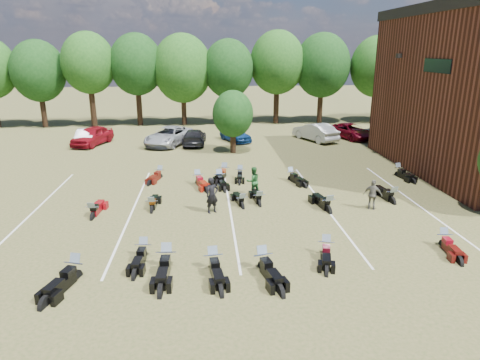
{
  "coord_description": "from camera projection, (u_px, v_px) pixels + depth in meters",
  "views": [
    {
      "loc": [
        -4.16,
        -17.89,
        7.92
      ],
      "look_at": [
        -2.38,
        4.0,
        1.2
      ],
      "focal_mm": 32.0,
      "sensor_mm": 36.0,
      "label": 1
    }
  ],
  "objects": [
    {
      "name": "car_4",
      "position": [
        235.0,
        134.0,
        38.26
      ],
      "size": [
        3.02,
        4.33,
        1.37
      ],
      "primitive_type": "imported",
      "rotation": [
        0.0,
        0.0,
        0.39
      ],
      "color": "navy",
      "rests_on": "ground"
    },
    {
      "name": "motorcycle_1",
      "position": [
        144.0,
        258.0,
        16.97
      ],
      "size": [
        0.85,
        2.16,
        1.18
      ],
      "primitive_type": null,
      "rotation": [
        0.0,
        0.0,
        -0.09
      ],
      "color": "black",
      "rests_on": "ground"
    },
    {
      "name": "motorcycle_18",
      "position": [
        240.0,
        177.0,
        27.59
      ],
      "size": [
        0.84,
        2.06,
        1.12
      ],
      "primitive_type": null,
      "rotation": [
        0.0,
        0.0,
        -0.1
      ],
      "color": "black",
      "rests_on": "ground"
    },
    {
      "name": "person_green",
      "position": [
        253.0,
        181.0,
        24.03
      ],
      "size": [
        0.96,
        0.84,
        1.66
      ],
      "primitive_type": "imported",
      "rotation": [
        0.0,
        0.0,
        3.45
      ],
      "color": "#215A26",
      "rests_on": "ground"
    },
    {
      "name": "motorcycle_9",
      "position": [
        242.0,
        207.0,
        22.36
      ],
      "size": [
        1.01,
        2.09,
        1.12
      ],
      "primitive_type": null,
      "rotation": [
        0.0,
        0.0,
        3.33
      ],
      "color": "black",
      "rests_on": "ground"
    },
    {
      "name": "car_5",
      "position": [
        315.0,
        132.0,
        38.56
      ],
      "size": [
        3.54,
        5.08,
        1.59
      ],
      "primitive_type": "imported",
      "rotation": [
        0.0,
        0.0,
        3.57
      ],
      "color": "#A2A29E",
      "rests_on": "ground"
    },
    {
      "name": "ground",
      "position": [
        298.0,
        229.0,
        19.69
      ],
      "size": [
        160.0,
        160.0,
        0.0
      ],
      "primitive_type": "plane",
      "color": "brown",
      "rests_on": "ground"
    },
    {
      "name": "car_3",
      "position": [
        194.0,
        137.0,
        37.02
      ],
      "size": [
        2.14,
        4.68,
        1.33
      ],
      "primitive_type": "imported",
      "rotation": [
        0.0,
        0.0,
        3.08
      ],
      "color": "black",
      "rests_on": "ground"
    },
    {
      "name": "motorcycle_14",
      "position": [
        160.0,
        178.0,
        27.44
      ],
      "size": [
        1.3,
        2.17,
        1.15
      ],
      "primitive_type": null,
      "rotation": [
        0.0,
        0.0,
        -0.33
      ],
      "color": "#4B0F0A",
      "rests_on": "ground"
    },
    {
      "name": "motorcycle_2",
      "position": [
        213.0,
        270.0,
        16.02
      ],
      "size": [
        1.03,
        2.39,
        1.29
      ],
      "primitive_type": null,
      "rotation": [
        0.0,
        0.0,
        0.13
      ],
      "color": "black",
      "rests_on": "ground"
    },
    {
      "name": "motorcycle_12",
      "position": [
        328.0,
        212.0,
        21.73
      ],
      "size": [
        1.17,
        2.48,
        1.33
      ],
      "primitive_type": null,
      "rotation": [
        0.0,
        0.0,
        3.32
      ],
      "color": "black",
      "rests_on": "ground"
    },
    {
      "name": "car_7",
      "position": [
        381.0,
        133.0,
        38.74
      ],
      "size": [
        2.84,
        4.92,
        1.34
      ],
      "primitive_type": "imported",
      "rotation": [
        0.0,
        0.0,
        3.36
      ],
      "color": "#3D3E43",
      "rests_on": "ground"
    },
    {
      "name": "car_2",
      "position": [
        169.0,
        136.0,
        36.85
      ],
      "size": [
        4.53,
        6.12,
        1.55
      ],
      "primitive_type": "imported",
      "rotation": [
        0.0,
        0.0,
        -0.4
      ],
      "color": "gray",
      "rests_on": "ground"
    },
    {
      "name": "person_black",
      "position": [
        212.0,
        195.0,
        21.41
      ],
      "size": [
        0.79,
        0.68,
        1.84
      ],
      "primitive_type": "imported",
      "rotation": [
        0.0,
        0.0,
        0.44
      ],
      "color": "black",
      "rests_on": "ground"
    },
    {
      "name": "car_6",
      "position": [
        350.0,
        131.0,
        39.54
      ],
      "size": [
        3.93,
        5.35,
        1.35
      ],
      "primitive_type": "imported",
      "rotation": [
        0.0,
        0.0,
        0.39
      ],
      "color": "#4F0410",
      "rests_on": "ground"
    },
    {
      "name": "motorcycle_8",
      "position": [
        152.0,
        212.0,
        21.79
      ],
      "size": [
        0.75,
        2.12,
        1.17
      ],
      "primitive_type": null,
      "rotation": [
        0.0,
        0.0,
        3.1
      ],
      "color": "black",
      "rests_on": "ground"
    },
    {
      "name": "car_0",
      "position": [
        92.0,
        136.0,
        36.77
      ],
      "size": [
        3.22,
        5.04,
        1.6
      ],
      "primitive_type": "imported",
      "rotation": [
        0.0,
        0.0,
        -0.31
      ],
      "color": "maroon",
      "rests_on": "ground"
    },
    {
      "name": "motorcycle_4",
      "position": [
        263.0,
        270.0,
        16.01
      ],
      "size": [
        1.27,
        2.49,
        1.33
      ],
      "primitive_type": null,
      "rotation": [
        0.0,
        0.0,
        0.22
      ],
      "color": "black",
      "rests_on": "ground"
    },
    {
      "name": "motorcycle_3",
      "position": [
        167.0,
        268.0,
        16.15
      ],
      "size": [
        0.88,
        2.5,
        1.38
      ],
      "primitive_type": null,
      "rotation": [
        0.0,
        0.0,
        -0.04
      ],
      "color": "black",
      "rests_on": "ground"
    },
    {
      "name": "motorcycle_6",
      "position": [
        443.0,
        247.0,
        17.92
      ],
      "size": [
        0.87,
        2.11,
        1.15
      ],
      "primitive_type": null,
      "rotation": [
        0.0,
        0.0,
        -0.11
      ],
      "color": "#460C0A",
      "rests_on": "ground"
    },
    {
      "name": "parking_lines",
      "position": [
        230.0,
        208.0,
        22.31
      ],
      "size": [
        20.1,
        14.0,
        0.01
      ],
      "color": "silver",
      "rests_on": "ground"
    },
    {
      "name": "motorcycle_15",
      "position": [
        198.0,
        184.0,
        26.22
      ],
      "size": [
        1.37,
        2.38,
        1.26
      ],
      "primitive_type": null,
      "rotation": [
        0.0,
        0.0,
        0.31
      ],
      "color": "maroon",
      "rests_on": "ground"
    },
    {
      "name": "motorcycle_20",
      "position": [
        398.0,
        176.0,
        27.87
      ],
      "size": [
        1.04,
        2.25,
        1.21
      ],
      "primitive_type": null,
      "rotation": [
        0.0,
        0.0,
        0.16
      ],
      "color": "black",
      "rests_on": "ground"
    },
    {
      "name": "motorcycle_13",
      "position": [
        392.0,
        203.0,
        23.02
      ],
      "size": [
        1.1,
        2.47,
        1.33
      ],
      "primitive_type": null,
      "rotation": [
        0.0,
        0.0,
        3.29
      ],
      "color": "black",
      "rests_on": "ground"
    },
    {
      "name": "motorcycle_19",
      "position": [
        291.0,
        180.0,
        26.96
      ],
      "size": [
        1.35,
        2.23,
        1.19
      ],
      "primitive_type": null,
      "rotation": [
        0.0,
        0.0,
        0.34
      ],
      "color": "black",
      "rests_on": "ground"
    },
    {
      "name": "motorcycle_7",
      "position": [
        93.0,
        218.0,
        20.91
      ],
      "size": [
        0.85,
        2.21,
        1.21
      ],
      "primitive_type": null,
      "rotation": [
        0.0,
        0.0,
        3.06
      ],
      "color": "maroon",
      "rests_on": "ground"
    },
    {
      "name": "motorcycle_0",
      "position": [
        76.0,
        279.0,
        15.39
      ],
      "size": [
        1.42,
        2.52,
        1.34
      ],
      "primitive_type": null,
      "rotation": [
        0.0,
        0.0,
        -0.29
      ],
      "color": "black",
      "rests_on": "ground"
    },
    {
      "name": "person_grey",
      "position": [
        373.0,
        195.0,
        21.87
      ],
      "size": [
        1.0,
        0.82,
        1.59
      ],
      "primitive_type": "imported",
      "rotation": [
        0.0,
        0.0,
        2.6
      ],
      "color": "#615F53",
      "rests_on": "ground"
    },
    {
      "name": "motorcycle_17",
      "position": [
        224.0,
        177.0,
        27.72
      ],
      "size": [
        1.38,
        2.44,
        1.29
      ],
      "primitive_type": null,
      "rotation": [
        0.0,
        0.0,
        -0.3
      ],
      "color": "black",
      "rests_on": "ground"
    },
    {
      "name": "car_1",
      "position": [
        88.0,
        136.0,
        37.35
      ],
      "size": [
        1.73,
        4.27,
        1.38
      ],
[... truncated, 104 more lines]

